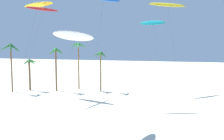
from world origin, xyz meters
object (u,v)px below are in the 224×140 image
object	(u,v)px
palm_tree_2	(56,56)
flying_kite_0	(43,9)
palm_tree_4	(101,58)
flying_kite_5	(38,5)
palm_tree_0	(30,66)
flying_kite_4	(153,23)
flying_kite_6	(76,36)
flying_kite_3	(167,5)
palm_tree_3	(79,50)
palm_tree_1	(11,51)

from	to	relation	value
palm_tree_2	flying_kite_0	xyz separation A→B (m)	(0.24, -4.73, 9.38)
palm_tree_4	flying_kite_5	world-z (taller)	flying_kite_5
palm_tree_0	palm_tree_2	bearing A→B (deg)	9.00
palm_tree_2	palm_tree_4	world-z (taller)	palm_tree_2
palm_tree_0	flying_kite_0	xyz separation A→B (m)	(6.34, -3.77, 11.62)
flying_kite_4	flying_kite_6	bearing A→B (deg)	-101.58
flying_kite_3	flying_kite_6	world-z (taller)	flying_kite_3
flying_kite_3	flying_kite_5	xyz separation A→B (m)	(-25.55, -3.37, 0.69)
palm_tree_2	flying_kite_0	distance (m)	10.51
palm_tree_2	palm_tree_3	distance (m)	5.35
palm_tree_1	flying_kite_4	xyz separation A→B (m)	(29.02, 9.76, 6.11)
flying_kite_0	flying_kite_4	world-z (taller)	flying_kite_0
palm_tree_4	flying_kite_3	bearing A→B (deg)	-10.52
palm_tree_0	flying_kite_0	distance (m)	13.76
palm_tree_3	palm_tree_1	bearing A→B (deg)	-150.17
palm_tree_0	palm_tree_3	xyz separation A→B (m)	(10.03, 4.36, 3.54)
palm_tree_1	palm_tree_2	distance (m)	9.45
palm_tree_1	flying_kite_3	size ratio (longest dim) A/B	0.58
palm_tree_4	flying_kite_4	xyz separation A→B (m)	(10.90, 3.37, 7.72)
palm_tree_4	flying_kite_4	world-z (taller)	flying_kite_4
flying_kite_3	flying_kite_4	size ratio (longest dim) A/B	1.15
palm_tree_0	palm_tree_1	size ratio (longest dim) A/B	0.67
palm_tree_2	palm_tree_3	xyz separation A→B (m)	(3.92, 3.40, 1.31)
palm_tree_2	flying_kite_0	bearing A→B (deg)	-87.10
palm_tree_0	palm_tree_3	world-z (taller)	palm_tree_3
flying_kite_4	flying_kite_5	xyz separation A→B (m)	(-22.25, -9.38, 3.34)
flying_kite_0	palm_tree_4	bearing A→B (deg)	38.31
flying_kite_6	flying_kite_0	bearing A→B (deg)	131.85
palm_tree_1	flying_kite_0	size ratio (longest dim) A/B	0.59
palm_tree_2	flying_kite_3	world-z (taller)	flying_kite_3
flying_kite_5	flying_kite_6	xyz separation A→B (m)	(16.71, -17.67, -7.24)
flying_kite_6	palm_tree_0	bearing A→B (deg)	136.22
palm_tree_4	flying_kite_5	size ratio (longest dim) A/B	0.47
palm_tree_2	flying_kite_6	xyz separation A→B (m)	(14.88, -21.07, 3.28)
palm_tree_3	flying_kite_3	distance (m)	21.83
palm_tree_1	flying_kite_5	distance (m)	11.63
flying_kite_5	flying_kite_6	distance (m)	25.38
flying_kite_6	flying_kite_3	bearing A→B (deg)	67.21
palm_tree_1	flying_kite_6	distance (m)	29.24
palm_tree_1	palm_tree_2	size ratio (longest dim) A/B	1.10
palm_tree_1	flying_kite_3	distance (m)	33.69
flying_kite_6	flying_kite_5	bearing A→B (deg)	133.40
palm_tree_4	palm_tree_3	bearing A→B (deg)	171.93
flying_kite_0	flying_kite_5	xyz separation A→B (m)	(-2.07, 1.33, 1.14)
palm_tree_4	flying_kite_0	world-z (taller)	flying_kite_0
flying_kite_0	palm_tree_3	bearing A→B (deg)	65.63
palm_tree_0	flying_kite_4	distance (m)	28.99
flying_kite_3	flying_kite_5	distance (m)	25.78
palm_tree_4	flying_kite_0	size ratio (longest dim) A/B	0.49
palm_tree_3	flying_kite_0	bearing A→B (deg)	-114.37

